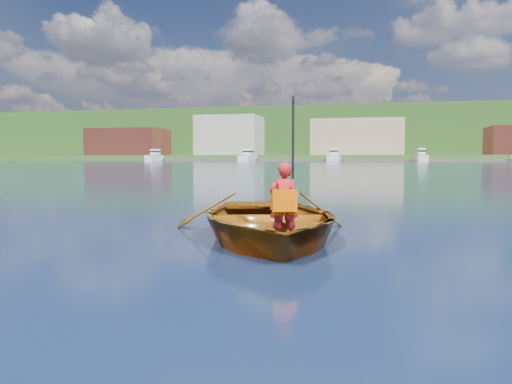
# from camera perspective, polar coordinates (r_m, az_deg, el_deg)

# --- Properties ---
(ground) EXTENTS (600.00, 600.00, 0.00)m
(ground) POSITION_cam_1_polar(r_m,az_deg,el_deg) (8.15, 7.36, -5.19)
(ground) COLOR #0E1F44
(ground) RESTS_ON ground
(rowboat) EXTENTS (4.28, 5.11, 0.91)m
(rowboat) POSITION_cam_1_polar(r_m,az_deg,el_deg) (7.89, 1.28, -3.23)
(rowboat) COLOR brown
(rowboat) RESTS_ON ground
(child_paddler) EXTENTS (0.47, 0.42, 2.05)m
(child_paddler) POSITION_cam_1_polar(r_m,az_deg,el_deg) (6.98, 3.19, -1.14)
(child_paddler) COLOR maroon
(child_paddler) RESTS_ON ground
(shoreline) EXTENTS (400.00, 140.00, 22.00)m
(shoreline) POSITION_cam_1_polar(r_m,az_deg,el_deg) (244.78, 13.24, 6.01)
(shoreline) COLOR #315B21
(shoreline) RESTS_ON ground
(dock) EXTENTS (160.01, 4.36, 0.80)m
(dock) POSITION_cam_1_polar(r_m,az_deg,el_deg) (156.20, 16.27, 3.51)
(dock) COLOR brown
(dock) RESTS_ON ground
(waterfront_buildings) EXTENTS (202.00, 16.00, 14.00)m
(waterfront_buildings) POSITION_cam_1_polar(r_m,az_deg,el_deg) (173.33, 10.59, 6.06)
(waterfront_buildings) COLOR brown
(waterfront_buildings) RESTS_ON ground
(marina_yachts) EXTENTS (144.60, 13.64, 4.13)m
(marina_yachts) POSITION_cam_1_polar(r_m,az_deg,el_deg) (151.36, 14.84, 3.90)
(marina_yachts) COLOR silver
(marina_yachts) RESTS_ON ground
(hillside_trees) EXTENTS (236.92, 75.87, 24.77)m
(hillside_trees) POSITION_cam_1_polar(r_m,az_deg,el_deg) (249.23, 6.59, 7.97)
(hillside_trees) COLOR #382314
(hillside_trees) RESTS_ON ground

